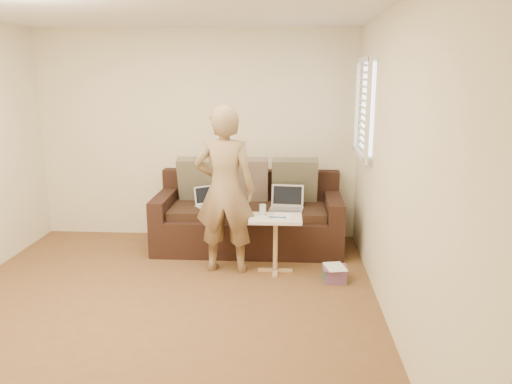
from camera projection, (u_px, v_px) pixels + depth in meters
floor at (156, 313)px, 4.42m from camera, size 4.50×4.50×0.00m
ceiling at (140, 0)px, 3.82m from camera, size 4.50×4.50×0.00m
wall_back at (197, 135)px, 6.31m from camera, size 4.00×0.00×4.00m
wall_right at (395, 171)px, 4.00m from camera, size 0.00×4.50×4.50m
window_blinds at (364, 108)px, 5.37m from camera, size 0.12×0.88×1.08m
sofa at (248, 214)px, 6.01m from camera, size 2.20×0.95×0.85m
pillow_left at (201, 179)px, 6.17m from camera, size 0.55×0.29×0.57m
pillow_mid at (245, 180)px, 6.13m from camera, size 0.55×0.27×0.57m
pillow_right at (295, 180)px, 6.11m from camera, size 0.55×0.28×0.57m
laptop_silver at (286, 210)px, 5.81m from camera, size 0.40×0.31×0.25m
laptop_white at (211, 207)px, 5.95m from camera, size 0.40×0.38×0.23m
person at (225, 190)px, 5.21m from camera, size 0.66×0.46×1.76m
side_table at (275, 244)px, 5.30m from camera, size 0.55×0.38×0.60m
drinking_glass at (263, 210)px, 5.27m from camera, size 0.07×0.07×0.12m
scissors at (278, 217)px, 5.19m from camera, size 0.19×0.12×0.02m
paper_on_table at (283, 216)px, 5.25m from camera, size 0.25×0.33×0.00m
striped_box at (335, 274)px, 5.10m from camera, size 0.24×0.24×0.15m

